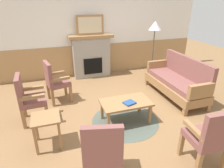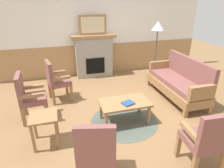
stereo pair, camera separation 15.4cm
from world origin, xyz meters
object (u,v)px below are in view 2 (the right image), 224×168
object	(u,v)px
framed_picture	(93,25)
side_table	(44,121)
armchair_front_left	(96,149)
fireplace	(94,56)
armchair_near_fireplace	(29,95)
armchair_front_center	(207,139)
couch	(178,82)
floor_lamp_by_couch	(158,30)
book_on_table	(128,103)
armchair_by_window_left	(56,79)
coffee_table	(125,104)

from	to	relation	value
framed_picture	side_table	world-z (taller)	framed_picture
framed_picture	armchair_front_left	world-z (taller)	framed_picture
fireplace	armchair_front_left	bearing A→B (deg)	-100.87
armchair_near_fireplace	armchair_front_center	xyz separation A→B (m)	(2.42, -2.01, 0.00)
couch	floor_lamp_by_couch	distance (m)	1.72
armchair_front_left	armchair_near_fireplace	bearing A→B (deg)	118.01
book_on_table	armchair_front_left	xyz separation A→B (m)	(-0.84, -1.12, 0.08)
framed_picture	armchair_front_center	size ratio (longest dim) A/B	0.82
floor_lamp_by_couch	armchair_by_window_left	bearing A→B (deg)	-166.66
armchair_front_center	side_table	xyz separation A→B (m)	(-2.13, 1.18, -0.10)
book_on_table	armchair_by_window_left	distance (m)	1.88
fireplace	coffee_table	distance (m)	2.65
armchair_front_left	floor_lamp_by_couch	world-z (taller)	floor_lamp_by_couch
fireplace	armchair_near_fireplace	distance (m)	2.66
book_on_table	framed_picture	bearing A→B (deg)	92.19
fireplace	framed_picture	distance (m)	0.91
side_table	couch	bearing A→B (deg)	15.69
couch	book_on_table	size ratio (longest dim) A/B	8.55
framed_picture	coffee_table	distance (m)	2.89
fireplace	couch	world-z (taller)	fireplace
fireplace	armchair_front_center	bearing A→B (deg)	-79.85
framed_picture	armchair_front_center	bearing A→B (deg)	-79.85
couch	book_on_table	world-z (taller)	couch
coffee_table	floor_lamp_by_couch	world-z (taller)	floor_lamp_by_couch
armchair_near_fireplace	armchair_by_window_left	distance (m)	0.88
coffee_table	armchair_front_center	xyz separation A→B (m)	(0.66, -1.42, 0.15)
fireplace	floor_lamp_by_couch	distance (m)	2.02
book_on_table	armchair_by_window_left	world-z (taller)	armchair_by_window_left
fireplace	armchair_front_center	size ratio (longest dim) A/B	1.33
framed_picture	floor_lamp_by_couch	bearing A→B (deg)	-20.63
book_on_table	side_table	distance (m)	1.51
coffee_table	armchair_by_window_left	distance (m)	1.80
armchair_near_fireplace	armchair_by_window_left	bearing A→B (deg)	53.51
armchair_front_center	floor_lamp_by_couch	size ratio (longest dim) A/B	0.58
armchair_near_fireplace	armchair_front_left	world-z (taller)	same
fireplace	floor_lamp_by_couch	xyz separation A→B (m)	(1.74, -0.65, 0.80)
fireplace	side_table	bearing A→B (deg)	-115.99
armchair_by_window_left	armchair_front_center	size ratio (longest dim) A/B	1.00
couch	armchair_by_window_left	size ratio (longest dim) A/B	1.84
armchair_near_fireplace	armchair_front_center	world-z (taller)	same
armchair_front_center	floor_lamp_by_couch	xyz separation A→B (m)	(1.01, 3.40, 0.91)
couch	armchair_front_center	world-z (taller)	same
fireplace	armchair_front_left	size ratio (longest dim) A/B	1.33
armchair_near_fireplace	coffee_table	bearing A→B (deg)	-18.39
floor_lamp_by_couch	fireplace	bearing A→B (deg)	159.37
framed_picture	floor_lamp_by_couch	size ratio (longest dim) A/B	0.48
framed_picture	couch	distance (m)	2.86
fireplace	coffee_table	size ratio (longest dim) A/B	1.35
framed_picture	armchair_front_center	distance (m)	4.25
fireplace	armchair_front_center	xyz separation A→B (m)	(0.73, -4.06, -0.11)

